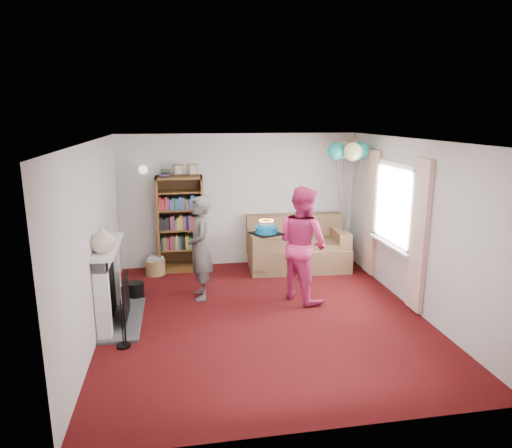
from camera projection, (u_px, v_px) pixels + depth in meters
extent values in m
plane|color=#350709|center=(264.00, 316.00, 6.58)|extent=(5.00, 5.00, 0.00)
cube|color=silver|center=(240.00, 200.00, 8.70)|extent=(4.50, 0.02, 2.50)
cube|color=silver|center=(93.00, 240.00, 5.92)|extent=(0.02, 5.00, 2.50)
cube|color=silver|center=(416.00, 226.00, 6.67)|extent=(0.02, 5.00, 2.50)
cube|color=white|center=(265.00, 140.00, 6.00)|extent=(4.50, 5.00, 0.01)
cube|color=#3F3F42|center=(122.00, 319.00, 6.44)|extent=(0.55, 1.40, 0.04)
cube|color=white|center=(103.00, 301.00, 5.77)|extent=(0.18, 0.14, 1.06)
cube|color=white|center=(114.00, 273.00, 6.82)|extent=(0.18, 0.14, 1.06)
cube|color=white|center=(106.00, 253.00, 6.19)|extent=(0.18, 1.24, 0.16)
cube|color=white|center=(108.00, 246.00, 6.17)|extent=(0.28, 1.35, 0.05)
cube|color=black|center=(107.00, 289.00, 6.30)|extent=(0.10, 0.80, 0.86)
cube|color=black|center=(126.00, 298.00, 6.38)|extent=(0.02, 0.70, 0.60)
cylinder|color=black|center=(122.00, 323.00, 5.64)|extent=(0.18, 0.18, 0.64)
cylinder|color=black|center=(136.00, 290.00, 7.20)|extent=(0.26, 0.26, 0.26)
cube|color=white|center=(397.00, 165.00, 7.04)|extent=(0.08, 1.30, 0.08)
cube|color=white|center=(392.00, 243.00, 7.33)|extent=(0.08, 1.30, 0.08)
cube|color=white|center=(396.00, 205.00, 7.19)|extent=(0.01, 1.15, 1.20)
cube|color=white|center=(390.00, 245.00, 7.33)|extent=(0.14, 1.32, 0.04)
cube|color=beige|center=(419.00, 236.00, 6.47)|extent=(0.07, 0.38, 2.20)
cube|color=beige|center=(371.00, 213.00, 8.04)|extent=(0.07, 0.38, 2.20)
cylinder|color=gold|center=(143.00, 168.00, 8.20)|extent=(0.04, 0.12, 0.04)
sphere|color=white|center=(143.00, 170.00, 8.12)|extent=(0.16, 0.16, 0.16)
cube|color=#472B14|center=(180.00, 222.00, 8.55)|extent=(0.83, 0.04, 1.76)
cube|color=brown|center=(159.00, 225.00, 8.30)|extent=(0.04, 0.42, 1.76)
cube|color=brown|center=(202.00, 223.00, 8.43)|extent=(0.04, 0.42, 1.76)
cube|color=brown|center=(179.00, 177.00, 8.17)|extent=(0.83, 0.42, 0.04)
cube|color=brown|center=(182.00, 267.00, 8.56)|extent=(0.83, 0.42, 0.10)
cube|color=brown|center=(182.00, 248.00, 8.47)|extent=(0.75, 0.38, 0.03)
cube|color=brown|center=(181.00, 229.00, 8.39)|extent=(0.75, 0.38, 0.02)
cube|color=brown|center=(180.00, 209.00, 8.30)|extent=(0.75, 0.38, 0.02)
cube|color=brown|center=(179.00, 192.00, 8.23)|extent=(0.75, 0.38, 0.02)
cube|color=maroon|center=(165.00, 173.00, 8.09)|extent=(0.16, 0.22, 0.12)
cube|color=brown|center=(178.00, 170.00, 8.18)|extent=(0.16, 0.02, 0.20)
cube|color=brown|center=(193.00, 170.00, 8.23)|extent=(0.16, 0.02, 0.20)
cube|color=brown|center=(298.00, 257.00, 8.62)|extent=(1.84, 0.97, 0.43)
cube|color=brown|center=(293.00, 233.00, 8.88)|extent=(1.84, 0.24, 0.76)
cube|color=brown|center=(256.00, 248.00, 8.44)|extent=(0.24, 0.92, 0.59)
cube|color=brown|center=(339.00, 244.00, 8.70)|extent=(0.24, 0.92, 0.59)
cube|color=brown|center=(278.00, 246.00, 8.42)|extent=(0.78, 0.67, 0.12)
cube|color=brown|center=(320.00, 244.00, 8.55)|extent=(0.78, 0.67, 0.12)
cylinder|color=#997447|center=(156.00, 267.00, 8.29)|extent=(0.36, 0.36, 0.27)
cube|color=beige|center=(155.00, 258.00, 8.25)|extent=(0.25, 0.20, 0.06)
imported|color=black|center=(200.00, 248.00, 7.08)|extent=(0.43, 0.62, 1.63)
imported|color=#C22660|center=(302.00, 244.00, 7.03)|extent=(1.02, 1.09, 1.80)
cube|color=black|center=(266.00, 233.00, 6.99)|extent=(0.40, 0.40, 0.02)
cylinder|color=#0D6798|center=(266.00, 230.00, 6.97)|extent=(0.33, 0.33, 0.10)
cylinder|color=#0D6798|center=(266.00, 226.00, 6.96)|extent=(0.24, 0.24, 0.04)
cylinder|color=pink|center=(273.00, 223.00, 6.97)|extent=(0.01, 0.01, 0.09)
sphere|color=orange|center=(273.00, 220.00, 6.95)|extent=(0.02, 0.02, 0.02)
cylinder|color=pink|center=(272.00, 223.00, 7.00)|extent=(0.01, 0.01, 0.09)
sphere|color=orange|center=(272.00, 220.00, 6.99)|extent=(0.02, 0.02, 0.02)
cylinder|color=pink|center=(270.00, 222.00, 7.02)|extent=(0.01, 0.01, 0.09)
sphere|color=orange|center=(270.00, 219.00, 7.01)|extent=(0.02, 0.02, 0.02)
cylinder|color=pink|center=(268.00, 222.00, 7.04)|extent=(0.01, 0.01, 0.09)
sphere|color=orange|center=(268.00, 219.00, 7.03)|extent=(0.02, 0.02, 0.02)
cylinder|color=pink|center=(266.00, 222.00, 7.05)|extent=(0.01, 0.01, 0.09)
sphere|color=orange|center=(266.00, 219.00, 7.03)|extent=(0.02, 0.02, 0.02)
cylinder|color=pink|center=(264.00, 222.00, 7.04)|extent=(0.01, 0.01, 0.09)
sphere|color=orange|center=(264.00, 219.00, 7.03)|extent=(0.02, 0.02, 0.02)
cylinder|color=pink|center=(262.00, 222.00, 7.02)|extent=(0.01, 0.01, 0.09)
sphere|color=orange|center=(262.00, 219.00, 7.01)|extent=(0.02, 0.02, 0.02)
cylinder|color=pink|center=(261.00, 223.00, 7.00)|extent=(0.01, 0.01, 0.09)
sphere|color=orange|center=(261.00, 220.00, 6.99)|extent=(0.02, 0.02, 0.02)
cylinder|color=pink|center=(260.00, 223.00, 6.97)|extent=(0.01, 0.01, 0.09)
sphere|color=orange|center=(260.00, 220.00, 6.95)|extent=(0.02, 0.02, 0.02)
cylinder|color=pink|center=(260.00, 224.00, 6.93)|extent=(0.01, 0.01, 0.09)
sphere|color=orange|center=(260.00, 221.00, 6.92)|extent=(0.02, 0.02, 0.02)
cylinder|color=pink|center=(261.00, 224.00, 6.90)|extent=(0.01, 0.01, 0.09)
sphere|color=orange|center=(261.00, 221.00, 6.89)|extent=(0.02, 0.02, 0.02)
cylinder|color=pink|center=(262.00, 225.00, 6.88)|extent=(0.01, 0.01, 0.09)
sphere|color=orange|center=(262.00, 222.00, 6.86)|extent=(0.02, 0.02, 0.02)
cylinder|color=pink|center=(264.00, 225.00, 6.86)|extent=(0.01, 0.01, 0.09)
sphere|color=orange|center=(264.00, 222.00, 6.85)|extent=(0.02, 0.02, 0.02)
cylinder|color=pink|center=(266.00, 225.00, 6.85)|extent=(0.01, 0.01, 0.09)
sphere|color=orange|center=(266.00, 222.00, 6.84)|extent=(0.02, 0.02, 0.02)
cylinder|color=pink|center=(269.00, 225.00, 6.86)|extent=(0.01, 0.01, 0.09)
sphere|color=orange|center=(269.00, 222.00, 6.85)|extent=(0.02, 0.02, 0.02)
cylinder|color=pink|center=(271.00, 225.00, 6.87)|extent=(0.01, 0.01, 0.09)
sphere|color=orange|center=(271.00, 222.00, 6.86)|extent=(0.02, 0.02, 0.02)
cylinder|color=pink|center=(272.00, 224.00, 6.90)|extent=(0.01, 0.01, 0.09)
sphere|color=orange|center=(272.00, 221.00, 6.89)|extent=(0.02, 0.02, 0.02)
cylinder|color=pink|center=(273.00, 224.00, 6.93)|extent=(0.01, 0.01, 0.09)
sphere|color=orange|center=(273.00, 221.00, 6.92)|extent=(0.02, 0.02, 0.02)
sphere|color=#3F3F3F|center=(343.00, 233.00, 8.45)|extent=(0.02, 0.02, 0.02)
sphere|color=teal|center=(360.00, 151.00, 8.01)|extent=(0.31, 0.31, 0.31)
sphere|color=#FAEC99|center=(344.00, 150.00, 8.18)|extent=(0.31, 0.31, 0.31)
sphere|color=teal|center=(336.00, 151.00, 7.94)|extent=(0.31, 0.31, 0.31)
sphere|color=#FAEC99|center=(353.00, 152.00, 7.76)|extent=(0.31, 0.31, 0.31)
imported|color=beige|center=(103.00, 239.00, 5.79)|extent=(0.43, 0.43, 0.35)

